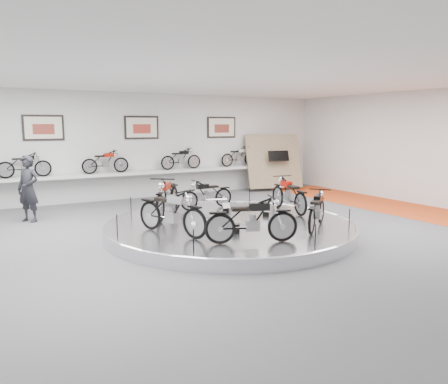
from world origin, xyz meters
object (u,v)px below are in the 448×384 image
bike_b (207,194)px  bike_c (167,197)px  shelf (145,172)px  bike_f (317,210)px  bike_d (171,212)px  bike_e (252,220)px  visitor (28,189)px  bike_a (289,194)px  display_platform (230,228)px

bike_b → bike_c: bike_c is taller
shelf → bike_f: 8.18m
bike_d → bike_e: (1.18, -1.54, -0.03)m
bike_e → bike_f: size_ratio=1.08×
bike_b → bike_f: 3.78m
bike_f → bike_b: bearing=68.9°
shelf → bike_f: bike_f is taller
bike_b → bike_d: size_ratio=0.83×
bike_b → bike_d: (-2.15, -2.38, 0.09)m
shelf → visitor: bearing=-152.4°
bike_a → bike_c: bearing=82.9°
bike_b → bike_e: bike_e is taller
shelf → bike_e: bike_e is taller
bike_c → bike_e: 3.40m
bike_c → bike_e: size_ratio=1.12×
bike_e → bike_f: bike_e is taller
bike_a → bike_e: (-2.82, -2.34, -0.01)m
bike_c → bike_d: 1.94m
display_platform → visitor: visitor is taller
bike_b → bike_e: 4.03m
bike_a → bike_d: 4.08m
shelf → bike_e: bearing=-94.3°
shelf → bike_e: 8.38m
display_platform → bike_d: 1.98m
bike_d → display_platform: bearing=81.2°
bike_c → visitor: bearing=-93.9°
bike_b → bike_e: size_ratio=0.88×
bike_f → bike_d: bearing=121.1°
bike_c → shelf: bearing=-156.4°
bike_f → visitor: size_ratio=0.82×
bike_c → bike_e: (0.53, -3.36, -0.06)m
bike_c → bike_f: (2.60, -3.06, -0.10)m
shelf → bike_c: bearing=-103.1°
bike_b → display_platform: bearing=77.1°
visitor → bike_e: bearing=-9.7°
bike_a → visitor: size_ratio=0.90×
display_platform → bike_e: 2.16m
shelf → bike_b: bike_b is taller
bike_d → bike_e: bike_d is taller
bike_a → bike_f: bearing=169.8°
display_platform → visitor: 6.05m
shelf → visitor: visitor is taller
bike_c → bike_a: bearing=109.7°
bike_f → bike_e: bearing=150.1°
bike_b → bike_f: bearing=103.8°
bike_a → bike_e: bearing=139.6°
display_platform → bike_d: (-1.81, -0.42, 0.68)m
bike_f → bike_a: bearing=31.7°
bike_b → bike_c: (-1.49, -0.56, 0.12)m
display_platform → bike_c: 1.96m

